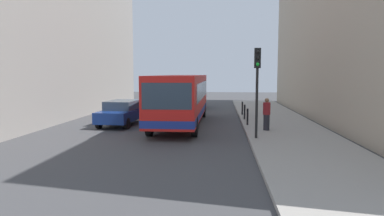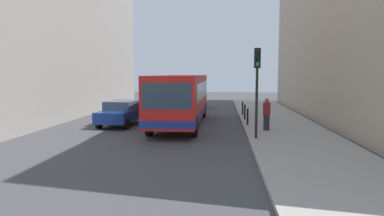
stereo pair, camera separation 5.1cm
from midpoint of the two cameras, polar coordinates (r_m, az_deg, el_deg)
ground_plane at (r=19.14m, az=-0.96°, el=-3.68°), size 80.00×80.00×0.00m
sidewalk at (r=19.33m, az=15.20°, el=-3.56°), size 4.40×40.00×0.15m
building_left at (r=26.83m, az=-26.09°, el=14.45°), size 7.00×32.00×14.94m
building_right at (r=25.00m, az=28.25°, el=13.88°), size 7.00×32.00×13.94m
bus at (r=21.10m, az=-1.65°, el=1.90°), size 2.57×11.03×3.00m
car_beside_bus at (r=21.45m, az=-11.26°, el=-0.67°), size 2.12×4.52×1.48m
car_behind_bus at (r=31.39m, az=0.63°, el=1.41°), size 1.90×4.42×1.48m
traffic_light at (r=16.07m, az=10.70°, el=5.20°), size 0.28×0.33×4.10m
bollard_near at (r=20.31m, az=9.16°, el=-1.43°), size 0.11×0.11×0.95m
bollard_mid at (r=22.85m, az=8.70°, el=-0.64°), size 0.11×0.11×0.95m
bollard_far at (r=25.40m, az=8.34°, el=-0.01°), size 0.11×0.11×0.95m
pedestrian_near_signal at (r=18.61m, az=12.20°, el=-1.00°), size 0.38×0.38×1.69m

